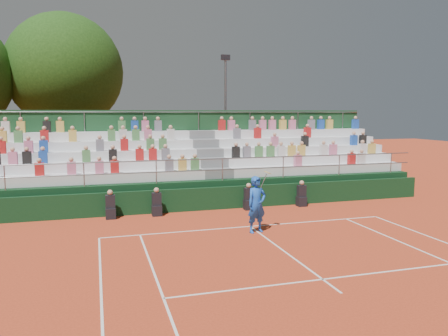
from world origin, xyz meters
name	(u,v)px	position (x,y,z in m)	size (l,w,h in m)	color
ground	(250,227)	(0.00, 0.00, 0.00)	(90.00, 90.00, 0.00)	#C14120
courtside_wall	(226,198)	(0.00, 3.20, 0.50)	(20.00, 0.15, 1.00)	#0D3218
line_officials	(208,201)	(-0.94, 2.75, 0.48)	(8.89, 0.40, 1.19)	black
grandstand	(208,175)	(-0.02, 6.44, 1.08)	(20.00, 5.20, 4.40)	#0D3218
tennis_player	(257,204)	(-0.05, -0.80, 1.02)	(0.95, 0.64, 2.22)	blue
tree_east	(65,72)	(-7.18, 14.35, 6.81)	(7.14, 7.14, 10.39)	#382614
floodlight_mast	(225,105)	(3.18, 13.92, 4.75)	(0.60, 0.25, 8.16)	gray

